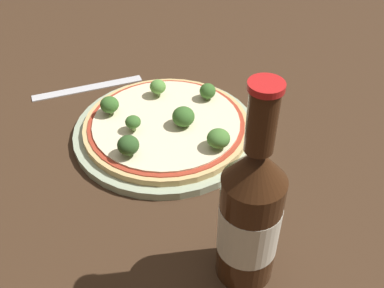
% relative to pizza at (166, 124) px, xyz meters
% --- Properties ---
extents(ground_plane, '(3.00, 3.00, 0.00)m').
position_rel_pizza_xyz_m(ground_plane, '(-0.02, 0.02, -0.02)').
color(ground_plane, '#3D2819').
extents(plate, '(0.27, 0.27, 0.01)m').
position_rel_pizza_xyz_m(plate, '(-0.00, -0.00, -0.01)').
color(plate, '#A3B293').
rests_on(plate, ground_plane).
extents(pizza, '(0.25, 0.25, 0.01)m').
position_rel_pizza_xyz_m(pizza, '(0.00, 0.00, 0.00)').
color(pizza, tan).
rests_on(pizza, plate).
extents(broccoli_floret_0, '(0.02, 0.02, 0.02)m').
position_rel_pizza_xyz_m(broccoli_floret_0, '(-0.01, -0.05, 0.02)').
color(broccoli_floret_0, '#89A866').
rests_on(broccoli_floret_0, pizza).
extents(broccoli_floret_1, '(0.03, 0.03, 0.03)m').
position_rel_pizza_xyz_m(broccoli_floret_1, '(0.09, 0.03, 0.02)').
color(broccoli_floret_1, '#89A866').
rests_on(broccoli_floret_1, pizza).
extents(broccoli_floret_2, '(0.03, 0.03, 0.03)m').
position_rel_pizza_xyz_m(broccoli_floret_2, '(0.02, 0.02, 0.02)').
color(broccoli_floret_2, '#89A866').
rests_on(broccoli_floret_2, pizza).
extents(broccoli_floret_3, '(0.03, 0.03, 0.03)m').
position_rel_pizza_xyz_m(broccoli_floret_3, '(-0.01, 0.08, 0.02)').
color(broccoli_floret_3, '#89A866').
rests_on(broccoli_floret_3, pizza).
extents(broccoli_floret_4, '(0.03, 0.03, 0.03)m').
position_rel_pizza_xyz_m(broccoli_floret_4, '(-0.06, -0.06, 0.02)').
color(broccoli_floret_4, '#89A866').
rests_on(broccoli_floret_4, pizza).
extents(broccoli_floret_5, '(0.03, 0.03, 0.03)m').
position_rel_pizza_xyz_m(broccoli_floret_5, '(0.04, -0.08, 0.02)').
color(broccoli_floret_5, '#89A866').
rests_on(broccoli_floret_5, pizza).
extents(broccoli_floret_6, '(0.03, 0.03, 0.03)m').
position_rel_pizza_xyz_m(broccoli_floret_6, '(-0.06, 0.02, 0.02)').
color(broccoli_floret_6, '#89A866').
rests_on(broccoli_floret_6, pizza).
extents(beer_bottle, '(0.06, 0.06, 0.24)m').
position_rel_pizza_xyz_m(beer_bottle, '(0.25, -0.05, 0.07)').
color(beer_bottle, '#381E0F').
rests_on(beer_bottle, ground_plane).
extents(fork, '(0.06, 0.19, 0.00)m').
position_rel_pizza_xyz_m(fork, '(-0.18, -0.05, -0.02)').
color(fork, silver).
rests_on(fork, ground_plane).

